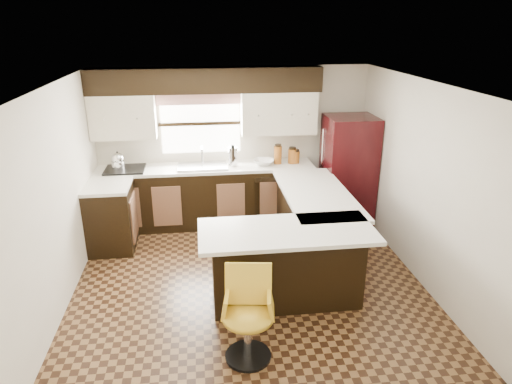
{
  "coord_description": "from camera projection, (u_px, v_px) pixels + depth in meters",
  "views": [
    {
      "loc": [
        -0.53,
        -4.77,
        3.05
      ],
      "look_at": [
        0.14,
        0.45,
        1.05
      ],
      "focal_mm": 32.0,
      "sensor_mm": 36.0,
      "label": 1
    }
  ],
  "objects": [
    {
      "name": "floor",
      "position": [
        250.0,
        286.0,
        5.57
      ],
      "size": [
        4.4,
        4.4,
        0.0
      ],
      "primitive_type": "plane",
      "color": "#49301A",
      "rests_on": "ground"
    },
    {
      "name": "ceiling",
      "position": [
        249.0,
        86.0,
        4.71
      ],
      "size": [
        4.4,
        4.4,
        0.0
      ],
      "primitive_type": "plane",
      "rotation": [
        3.14,
        0.0,
        0.0
      ],
      "color": "silver",
      "rests_on": "wall_back"
    },
    {
      "name": "wall_back",
      "position": [
        233.0,
        144.0,
        7.18
      ],
      "size": [
        4.4,
        0.0,
        4.4
      ],
      "primitive_type": "plane",
      "rotation": [
        1.57,
        0.0,
        0.0
      ],
      "color": "beige",
      "rests_on": "floor"
    },
    {
      "name": "wall_front",
      "position": [
        286.0,
        309.0,
        3.1
      ],
      "size": [
        4.4,
        0.0,
        4.4
      ],
      "primitive_type": "plane",
      "rotation": [
        -1.57,
        0.0,
        0.0
      ],
      "color": "beige",
      "rests_on": "floor"
    },
    {
      "name": "wall_left",
      "position": [
        55.0,
        203.0,
        4.89
      ],
      "size": [
        0.0,
        4.4,
        4.4
      ],
      "primitive_type": "plane",
      "rotation": [
        1.57,
        0.0,
        1.57
      ],
      "color": "beige",
      "rests_on": "floor"
    },
    {
      "name": "wall_right",
      "position": [
        425.0,
        186.0,
        5.39
      ],
      "size": [
        0.0,
        4.4,
        4.4
      ],
      "primitive_type": "plane",
      "rotation": [
        1.57,
        0.0,
        -1.57
      ],
      "color": "beige",
      "rests_on": "floor"
    },
    {
      "name": "base_cab_back",
      "position": [
        207.0,
        197.0,
        7.12
      ],
      "size": [
        3.3,
        0.6,
        0.9
      ],
      "primitive_type": "cube",
      "color": "black",
      "rests_on": "floor"
    },
    {
      "name": "base_cab_left",
      "position": [
        111.0,
        218.0,
        6.35
      ],
      "size": [
        0.6,
        0.7,
        0.9
      ],
      "primitive_type": "cube",
      "color": "black",
      "rests_on": "floor"
    },
    {
      "name": "counter_back",
      "position": [
        206.0,
        168.0,
        6.95
      ],
      "size": [
        3.3,
        0.6,
        0.04
      ],
      "primitive_type": "cube",
      "color": "silver",
      "rests_on": "base_cab_back"
    },
    {
      "name": "counter_left",
      "position": [
        107.0,
        186.0,
        6.19
      ],
      "size": [
        0.6,
        0.7,
        0.04
      ],
      "primitive_type": "cube",
      "color": "silver",
      "rests_on": "base_cab_left"
    },
    {
      "name": "soffit",
      "position": [
        206.0,
        80.0,
        6.61
      ],
      "size": [
        3.4,
        0.35,
        0.36
      ],
      "primitive_type": "cube",
      "color": "black",
      "rests_on": "wall_back"
    },
    {
      "name": "upper_cab_left",
      "position": [
        123.0,
        116.0,
        6.64
      ],
      "size": [
        0.94,
        0.35,
        0.64
      ],
      "primitive_type": "cube",
      "color": "beige",
      "rests_on": "wall_back"
    },
    {
      "name": "upper_cab_right",
      "position": [
        278.0,
        113.0,
        6.91
      ],
      "size": [
        1.14,
        0.35,
        0.64
      ],
      "primitive_type": "cube",
      "color": "beige",
      "rests_on": "wall_back"
    },
    {
      "name": "window_pane",
      "position": [
        201.0,
        124.0,
        6.98
      ],
      "size": [
        1.2,
        0.02,
        0.9
      ],
      "primitive_type": "cube",
      "color": "white",
      "rests_on": "wall_back"
    },
    {
      "name": "valance",
      "position": [
        200.0,
        98.0,
        6.8
      ],
      "size": [
        1.3,
        0.06,
        0.18
      ],
      "primitive_type": "cube",
      "color": "#D19B93",
      "rests_on": "wall_back"
    },
    {
      "name": "sink",
      "position": [
        203.0,
        166.0,
        6.91
      ],
      "size": [
        0.75,
        0.45,
        0.03
      ],
      "primitive_type": "cube",
      "color": "#B2B2B7",
      "rests_on": "counter_back"
    },
    {
      "name": "dishwasher",
      "position": [
        273.0,
        202.0,
        6.98
      ],
      "size": [
        0.58,
        0.03,
        0.78
      ],
      "primitive_type": "cube",
      "color": "black",
      "rests_on": "floor"
    },
    {
      "name": "cooktop",
      "position": [
        125.0,
        169.0,
        6.78
      ],
      "size": [
        0.58,
        0.5,
        0.02
      ],
      "primitive_type": "cube",
      "color": "black",
      "rests_on": "counter_back"
    },
    {
      "name": "peninsula_long",
      "position": [
        311.0,
        227.0,
        6.09
      ],
      "size": [
        0.6,
        1.95,
        0.9
      ],
      "primitive_type": "cube",
      "color": "black",
      "rests_on": "floor"
    },
    {
      "name": "peninsula_return",
      "position": [
        286.0,
        266.0,
        5.13
      ],
      "size": [
        1.65,
        0.6,
        0.9
      ],
      "primitive_type": "cube",
      "color": "black",
      "rests_on": "floor"
    },
    {
      "name": "counter_pen_long",
      "position": [
        316.0,
        194.0,
        5.93
      ],
      "size": [
        0.84,
        1.95,
        0.04
      ],
      "primitive_type": "cube",
      "color": "silver",
      "rests_on": "peninsula_long"
    },
    {
      "name": "counter_pen_return",
      "position": [
        287.0,
        231.0,
        4.87
      ],
      "size": [
        1.89,
        0.84,
        0.04
      ],
      "primitive_type": "cube",
      "color": "silver",
      "rests_on": "peninsula_return"
    },
    {
      "name": "refrigerator",
      "position": [
        348.0,
        172.0,
        7.01
      ],
      "size": [
        0.73,
        0.7,
        1.71
      ],
      "primitive_type": "cube",
      "color": "black",
      "rests_on": "floor"
    },
    {
      "name": "bar_chair",
      "position": [
        248.0,
        318.0,
        4.23
      ],
      "size": [
        0.55,
        0.55,
        0.91
      ],
      "primitive_type": null,
      "rotation": [
        0.0,
        0.0,
        -0.14
      ],
      "color": "gold",
      "rests_on": "floor"
    },
    {
      "name": "kettle",
      "position": [
        118.0,
        160.0,
        6.71
      ],
      "size": [
        0.2,
        0.2,
        0.26
      ],
      "primitive_type": null,
      "color": "silver",
      "rests_on": "cooktop"
    },
    {
      "name": "percolator",
      "position": [
        233.0,
        156.0,
        6.94
      ],
      "size": [
        0.14,
        0.14,
        0.29
      ],
      "primitive_type": "cylinder",
      "color": "silver",
      "rests_on": "counter_back"
    },
    {
      "name": "mixing_bowl",
      "position": [
        264.0,
        162.0,
        7.03
      ],
      "size": [
        0.38,
        0.38,
        0.08
      ],
      "primitive_type": "imported",
      "rotation": [
        0.0,
        0.0,
        -0.27
      ],
      "color": "white",
      "rests_on": "counter_back"
    },
    {
      "name": "canister_large",
      "position": [
        278.0,
        155.0,
        7.04
      ],
      "size": [
        0.12,
        0.12,
        0.28
      ],
      "primitive_type": "cylinder",
      "color": "#8F4D16",
      "rests_on": "counter_back"
    },
    {
      "name": "canister_med",
      "position": [
        292.0,
        156.0,
        7.08
      ],
      "size": [
        0.13,
        0.13,
        0.22
      ],
      "primitive_type": "cylinder",
      "color": "#8F4D16",
      "rests_on": "counter_back"
    },
    {
      "name": "canister_small",
      "position": [
        295.0,
        157.0,
        7.09
      ],
      "size": [
        0.13,
        0.13,
        0.19
      ],
      "primitive_type": "cylinder",
      "color": "#8F4D16",
      "rests_on": "counter_back"
    }
  ]
}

